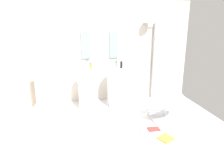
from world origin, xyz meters
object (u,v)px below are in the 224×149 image
Objects in this scene: shower_column at (155,59)px; magazine_ochre at (166,138)px; soap_bottle_black at (121,65)px; soap_bottle_green at (116,64)px; magazine_red at (154,129)px; pedestal_sink_right at (116,86)px; coffee_mug at (143,132)px; soap_bottle_clear at (87,65)px; lounge_chair at (165,104)px; pedestal_sink_left at (87,87)px; soap_bottle_amber at (91,66)px; towel_rack at (32,94)px.

shower_column is 8.71× the size of magazine_ochre.
soap_bottle_green is (-0.10, 0.14, -0.01)m from soap_bottle_black.
magazine_red is 0.99× the size of magazine_ochre.
coffee_mug is at bearing -81.26° from pedestal_sink_right.
soap_bottle_clear is (-1.82, -0.21, -0.05)m from shower_column.
soap_bottle_clear reaches higher than lounge_chair.
soap_bottle_green is at bearing 128.24° from lounge_chair.
coffee_mug is 1.87m from soap_bottle_green.
pedestal_sink_left is 0.52m from soap_bottle_amber.
pedestal_sink_left is 6.29× the size of soap_bottle_green.
magazine_red is 1.70m from soap_bottle_black.
pedestal_sink_left is 0.99m from soap_bottle_black.
soap_bottle_amber reaches higher than lounge_chair.
soap_bottle_green reaches higher than pedestal_sink_left.
pedestal_sink_left is 0.54m from soap_bottle_clear.
soap_bottle_clear is at bearing 120.21° from coffee_mug.
coffee_mug is at bearing -20.43° from towel_rack.
soap_bottle_black is at bearing -8.60° from soap_bottle_clear.
lounge_chair is at bearing -101.49° from shower_column.
lounge_chair is 0.84m from magazine_ochre.
pedestal_sink_left is at bearing -98.24° from soap_bottle_clear.
soap_bottle_black is at bearing -5.96° from soap_bottle_amber.
lounge_chair is 10.97× the size of coffee_mug.
pedestal_sink_right reaches higher than magazine_red.
soap_bottle_green is (-1.10, -0.20, -0.07)m from shower_column.
shower_column reaches higher than soap_bottle_black.
magazine_red is at bearing -50.91° from soap_bottle_clear.
pedestal_sink_left is at bearing 180.00° from pedestal_sink_right.
soap_bottle_amber is 0.70× the size of soap_bottle_clear.
pedestal_sink_left is 1.84m from lounge_chair.
towel_rack is at bearing 133.17° from magazine_ochre.
soap_bottle_black is (1.94, 0.70, 0.39)m from towel_rack.
soap_bottle_clear is (0.02, 0.14, 0.53)m from pedestal_sink_left.
soap_bottle_green is (0.74, 0.15, 0.51)m from pedestal_sink_left.
pedestal_sink_right is 1.09× the size of towel_rack.
soap_bottle_amber is at bearing 171.84° from pedestal_sink_right.
towel_rack is (-1.81, -0.69, 0.13)m from pedestal_sink_right.
soap_bottle_black reaches higher than coffee_mug.
soap_bottle_black reaches higher than pedestal_sink_right.
coffee_mug is 0.55× the size of soap_bottle_black.
lounge_chair is 1.37m from soap_bottle_black.
pedestal_sink_left is 0.91m from soap_bottle_green.
pedestal_sink_left is 1.09× the size of towel_rack.
shower_column is at bearing 8.46° from soap_bottle_amber.
pedestal_sink_right reaches higher than magazine_ochre.
coffee_mug is 0.73× the size of soap_bottle_amber.
towel_rack reaches higher than lounge_chair.
soap_bottle_black reaches higher than soap_bottle_green.
soap_bottle_green is (-0.55, 1.79, 0.99)m from magazine_ochre.
soap_bottle_amber reaches higher than coffee_mug.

